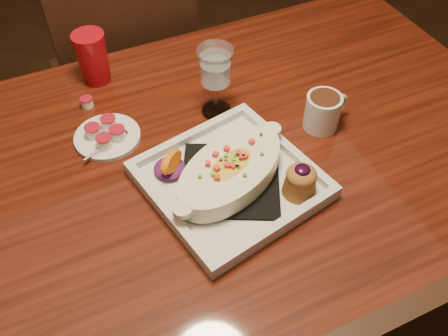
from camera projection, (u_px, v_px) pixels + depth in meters
name	position (u px, v px, depth m)	size (l,w,h in m)	color
floor	(210.00, 316.00, 1.62)	(7.00, 7.00, 0.00)	#311D10
table	(203.00, 187.00, 1.13)	(1.50, 0.90, 0.75)	#611D0D
chair_far	(128.00, 81.00, 1.62)	(0.42, 0.42, 0.93)	black
plate	(234.00, 175.00, 0.99)	(0.37, 0.37, 0.08)	silver
coffee_mug	(324.00, 110.00, 1.09)	(0.11, 0.08, 0.08)	silver
goblet	(215.00, 70.00, 1.07)	(0.08, 0.08, 0.17)	silver
saucer	(107.00, 136.00, 1.09)	(0.14, 0.14, 0.10)	silver
creamer_loose	(87.00, 102.00, 1.16)	(0.03, 0.03, 0.02)	white
red_tumbler	(93.00, 58.00, 1.19)	(0.08, 0.08, 0.13)	#A40B14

